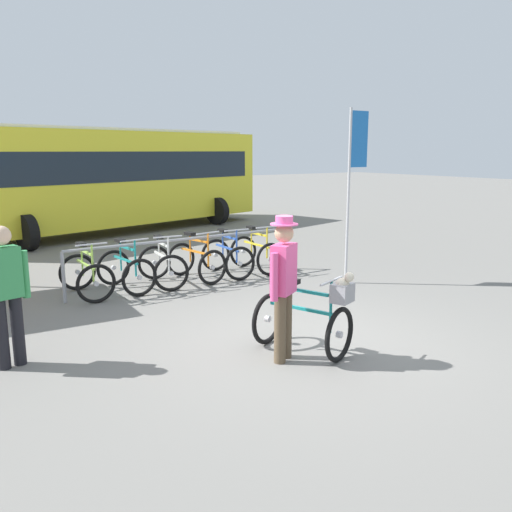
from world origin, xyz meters
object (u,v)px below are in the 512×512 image
object	(u,v)px
pedestrian_with_backpack	(5,287)
bus_distant	(110,174)
featured_bicycle	(311,316)
banner_flag	(355,163)
racked_bike_orange	(196,261)
racked_bike_lime	(86,275)
racked_bike_yellow	(256,253)
racked_bike_blue	(227,257)
person_with_featured_bike	(283,283)
racked_bike_white	(162,266)
racked_bike_teal	(126,270)

from	to	relation	value
pedestrian_with_backpack	bus_distant	distance (m)	10.62
featured_bicycle	bus_distant	bearing A→B (deg)	83.04
pedestrian_with_backpack	banner_flag	size ratio (longest dim) A/B	0.51
racked_bike_orange	bus_distant	distance (m)	7.23
racked_bike_lime	racked_bike_orange	distance (m)	2.10
racked_bike_orange	racked_bike_yellow	bearing A→B (deg)	0.72
racked_bike_blue	pedestrian_with_backpack	xyz separation A→B (m)	(-4.41, -2.55, 0.57)
racked_bike_blue	racked_bike_yellow	distance (m)	0.70
racked_bike_blue	racked_bike_yellow	size ratio (longest dim) A/B	1.01
racked_bike_blue	featured_bicycle	world-z (taller)	featured_bicycle
racked_bike_lime	bus_distant	bearing A→B (deg)	67.92
person_with_featured_bike	banner_flag	distance (m)	4.31
person_with_featured_bike	racked_bike_white	bearing A→B (deg)	85.99
racked_bike_lime	banner_flag	bearing A→B (deg)	-21.21
racked_bike_blue	featured_bicycle	xyz separation A→B (m)	(-1.30, -4.19, 0.12)
racked_bike_teal	racked_bike_yellow	xyz separation A→B (m)	(2.80, 0.04, 0.00)
racked_bike_lime	racked_bike_yellow	distance (m)	3.50
racked_bike_yellow	person_with_featured_bike	world-z (taller)	person_with_featured_bike
racked_bike_white	person_with_featured_bike	distance (m)	4.18
racked_bike_white	person_with_featured_bike	world-z (taller)	person_with_featured_bike
racked_bike_white	racked_bike_blue	distance (m)	1.40
racked_bike_lime	racked_bike_orange	size ratio (longest dim) A/B	0.95
racked_bike_blue	banner_flag	world-z (taller)	banner_flag
racked_bike_lime	racked_bike_yellow	size ratio (longest dim) A/B	0.99
racked_bike_yellow	person_with_featured_bike	distance (m)	4.83
racked_bike_yellow	person_with_featured_bike	bearing A→B (deg)	-119.91
racked_bike_blue	bus_distant	distance (m)	7.18
pedestrian_with_backpack	racked_bike_yellow	bearing A→B (deg)	26.63
racked_bike_yellow	racked_bike_teal	bearing A→B (deg)	-179.28
racked_bike_blue	banner_flag	bearing A→B (deg)	-46.67
racked_bike_yellow	pedestrian_with_backpack	bearing A→B (deg)	-153.37
racked_bike_white	racked_bike_blue	world-z (taller)	same
featured_bicycle	person_with_featured_bike	bearing A→B (deg)	173.94
racked_bike_yellow	racked_bike_lime	bearing A→B (deg)	-179.28
featured_bicycle	pedestrian_with_backpack	xyz separation A→B (m)	(-3.11, 1.63, 0.45)
racked_bike_teal	banner_flag	bearing A→B (deg)	-24.82
racked_bike_teal	racked_bike_yellow	world-z (taller)	same
pedestrian_with_backpack	racked_bike_teal	bearing A→B (deg)	47.57
racked_bike_white	racked_bike_orange	world-z (taller)	same
racked_bike_orange	bus_distant	xyz separation A→B (m)	(0.77, 7.05, 1.37)
racked_bike_blue	bus_distant	xyz separation A→B (m)	(0.07, 7.05, 1.37)
racked_bike_orange	featured_bicycle	world-z (taller)	featured_bicycle
racked_bike_lime	racked_bike_blue	distance (m)	2.80
racked_bike_teal	racked_bike_orange	bearing A→B (deg)	0.72
racked_bike_yellow	featured_bicycle	world-z (taller)	featured_bicycle
bus_distant	banner_flag	distance (m)	8.97
featured_bicycle	bus_distant	world-z (taller)	bus_distant
pedestrian_with_backpack	racked_bike_lime	bearing A→B (deg)	57.41
racked_bike_orange	racked_bike_blue	world-z (taller)	same
racked_bike_orange	featured_bicycle	xyz separation A→B (m)	(-0.60, -4.18, 0.12)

